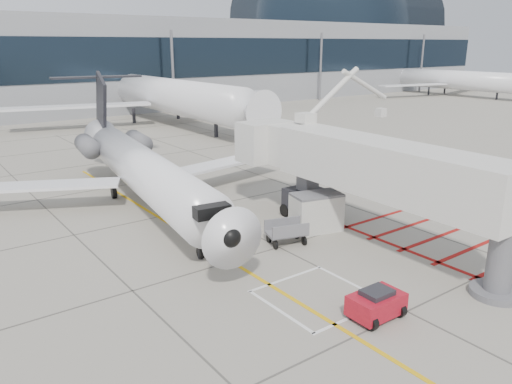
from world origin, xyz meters
TOP-DOWN VIEW (x-y plane):
  - ground_plane at (0.00, 0.00)m, footprint 260.00×260.00m
  - regional_jet at (-2.97, 12.06)m, footprint 27.50×32.68m
  - jet_bridge at (4.19, 0.90)m, footprint 9.02×18.45m
  - pushback_tug at (-1.34, -3.55)m, footprint 2.13×1.34m
  - baggage_cart at (0.62, 4.16)m, footprint 2.32×1.82m
  - ground_power_unit at (3.22, 4.70)m, footprint 3.00×2.15m
  - cone_nose at (-1.06, 6.23)m, footprint 0.37×0.37m
  - cone_side at (-0.15, 7.61)m, footprint 0.39×0.39m
  - terminal_building at (10.00, 70.00)m, footprint 180.00×28.00m
  - terminal_glass_band at (10.00, 55.95)m, footprint 180.00×0.10m
  - terminal_dome at (70.00, 70.00)m, footprint 40.00×28.00m
  - bg_aircraft_c at (14.27, 46.00)m, footprint 39.17×43.52m
  - bg_aircraft_e at (77.38, 46.00)m, footprint 33.22×36.91m

SIDE VIEW (x-z plane):
  - ground_plane at x=0.00m, z-range 0.00..0.00m
  - cone_nose at x=-1.06m, z-range 0.00..0.51m
  - cone_side at x=-0.15m, z-range 0.00..0.55m
  - pushback_tug at x=-1.34m, z-range 0.00..1.23m
  - baggage_cart at x=0.62m, z-range 0.00..1.29m
  - ground_power_unit at x=3.22m, z-range 0.00..2.14m
  - jet_bridge at x=4.19m, z-range 0.00..7.31m
  - regional_jet at x=-2.97m, z-range 0.00..7.76m
  - bg_aircraft_e at x=77.38m, z-range 0.00..11.07m
  - bg_aircraft_c at x=14.27m, z-range 0.00..13.06m
  - terminal_building at x=10.00m, z-range 0.00..14.00m
  - terminal_glass_band at x=10.00m, z-range 5.00..11.00m
  - terminal_dome at x=70.00m, z-range 0.00..28.00m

